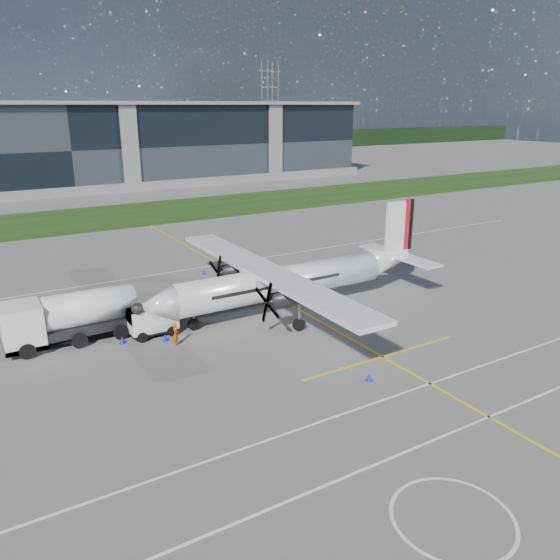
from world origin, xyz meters
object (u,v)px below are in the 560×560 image
(baggage_tug, at_px, (152,320))
(ground_crew_person, at_px, (176,333))
(safety_cone_stbdwing, at_px, (204,271))
(pylon_east, at_px, (270,105))
(turboprop_aircraft, at_px, (292,262))
(safety_cone_nose_stbd, at_px, (142,324))
(safety_cone_portwing, at_px, (369,377))
(safety_cone_nose_port, at_px, (165,337))
(fuel_tanker_truck, at_px, (61,320))
(safety_cone_fwd, at_px, (122,340))

(baggage_tug, bearing_deg, ground_crew_person, -74.45)
(safety_cone_stbdwing, bearing_deg, pylon_east, 57.78)
(turboprop_aircraft, bearing_deg, safety_cone_nose_stbd, 168.24)
(pylon_east, xyz_separation_m, safety_cone_portwing, (-84.71, -157.95, -14.75))
(safety_cone_nose_port, bearing_deg, pylon_east, 57.70)
(turboprop_aircraft, xyz_separation_m, ground_crew_person, (-9.98, -1.80, -2.84))
(fuel_tanker_truck, bearing_deg, safety_cone_nose_port, -28.01)
(safety_cone_stbdwing, bearing_deg, ground_crew_person, -119.89)
(safety_cone_stbdwing, xyz_separation_m, safety_cone_nose_port, (-8.21, -12.59, 0.00))
(pylon_east, distance_m, safety_cone_fwd, 174.66)
(pylon_east, xyz_separation_m, ground_crew_person, (-92.38, -147.76, -14.10))
(pylon_east, relative_size, safety_cone_fwd, 60.00)
(baggage_tug, relative_size, safety_cone_fwd, 6.81)
(fuel_tanker_truck, height_order, baggage_tug, fuel_tanker_truck)
(safety_cone_portwing, relative_size, safety_cone_stbdwing, 1.00)
(fuel_tanker_truck, bearing_deg, safety_cone_nose_stbd, -0.67)
(fuel_tanker_truck, distance_m, safety_cone_nose_stbd, 5.39)
(safety_cone_nose_port, relative_size, safety_cone_nose_stbd, 1.00)
(pylon_east, height_order, safety_cone_portwing, pylon_east)
(fuel_tanker_truck, xyz_separation_m, safety_cone_fwd, (3.29, -2.01, -1.41))
(ground_crew_person, bearing_deg, safety_cone_nose_port, 53.83)
(fuel_tanker_truck, relative_size, baggage_tug, 2.60)
(ground_crew_person, xyz_separation_m, safety_cone_stbdwing, (7.83, 13.63, -0.65))
(safety_cone_nose_stbd, bearing_deg, safety_cone_portwing, -58.68)
(fuel_tanker_truck, bearing_deg, baggage_tug, -16.16)
(pylon_east, distance_m, safety_cone_stbdwing, 159.23)
(turboprop_aircraft, distance_m, baggage_tug, 11.05)
(safety_cone_nose_port, distance_m, safety_cone_nose_stbd, 3.12)
(baggage_tug, height_order, safety_cone_fwd, baggage_tug)
(baggage_tug, distance_m, safety_cone_nose_port, 1.73)
(safety_cone_nose_port, bearing_deg, safety_cone_stbdwing, 56.89)
(safety_cone_portwing, bearing_deg, safety_cone_fwd, 130.69)
(safety_cone_portwing, bearing_deg, safety_cone_nose_stbd, 121.32)
(baggage_tug, bearing_deg, safety_cone_nose_port, -77.71)
(safety_cone_portwing, bearing_deg, safety_cone_stbdwing, 89.59)
(safety_cone_stbdwing, bearing_deg, safety_cone_portwing, -90.41)
(pylon_east, height_order, safety_cone_nose_port, pylon_east)
(pylon_east, bearing_deg, ground_crew_person, -122.01)
(safety_cone_nose_port, height_order, safety_cone_nose_stbd, same)
(turboprop_aircraft, height_order, fuel_tanker_truck, turboprop_aircraft)
(pylon_east, xyz_separation_m, safety_cone_nose_stbd, (-93.40, -143.67, -14.75))
(baggage_tug, distance_m, safety_cone_stbdwing, 14.02)
(turboprop_aircraft, bearing_deg, pylon_east, 60.55)
(fuel_tanker_truck, relative_size, safety_cone_portwing, 17.74)
(baggage_tug, xyz_separation_m, safety_cone_portwing, (8.37, -12.74, -0.77))
(safety_cone_fwd, bearing_deg, safety_cone_portwing, -49.31)
(ground_crew_person, relative_size, safety_cone_fwd, 3.59)
(baggage_tug, bearing_deg, fuel_tanker_truck, 163.84)
(fuel_tanker_truck, relative_size, safety_cone_fwd, 17.74)
(safety_cone_fwd, bearing_deg, safety_cone_nose_port, -23.34)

